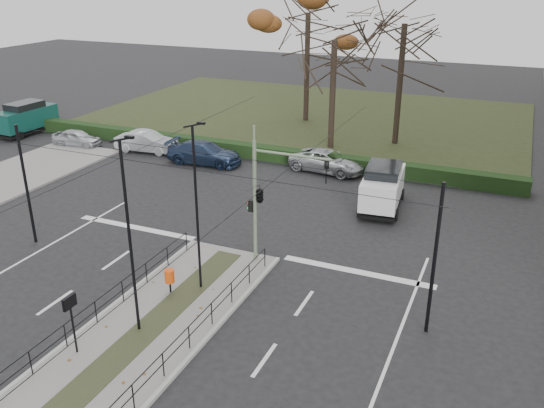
{
  "coord_description": "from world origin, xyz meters",
  "views": [
    {
      "loc": [
        11.48,
        -17.04,
        12.75
      ],
      "look_at": [
        1.21,
        6.76,
        2.01
      ],
      "focal_mm": 38.0,
      "sensor_mm": 36.0,
      "label": 1
    }
  ],
  "objects_px": {
    "white_van": "(383,186)",
    "streetlamp_median_far": "(197,208)",
    "streetlamp_median_near": "(130,237)",
    "rust_tree": "(308,13)",
    "parked_car_first": "(77,138)",
    "parked_car_third": "(204,153)",
    "parked_car_second": "(147,142)",
    "green_van": "(26,117)",
    "bare_tree_center": "(404,33)",
    "litter_bin": "(169,276)",
    "parked_car_fourth": "(328,161)",
    "traffic_light": "(262,193)",
    "info_panel": "(70,309)",
    "bare_tree_near": "(334,48)"
  },
  "relations": [
    {
      "from": "white_van",
      "to": "streetlamp_median_far",
      "type": "bearing_deg",
      "value": -112.28
    },
    {
      "from": "streetlamp_median_near",
      "to": "rust_tree",
      "type": "distance_m",
      "value": 33.3
    },
    {
      "from": "parked_car_first",
      "to": "streetlamp_median_near",
      "type": "bearing_deg",
      "value": -140.19
    },
    {
      "from": "parked_car_third",
      "to": "rust_tree",
      "type": "relative_size",
      "value": 0.44
    },
    {
      "from": "parked_car_second",
      "to": "green_van",
      "type": "xyz_separation_m",
      "value": [
        -11.92,
        0.36,
        0.57
      ]
    },
    {
      "from": "streetlamp_median_far",
      "to": "parked_car_second",
      "type": "height_order",
      "value": "streetlamp_median_far"
    },
    {
      "from": "green_van",
      "to": "white_van",
      "type": "bearing_deg",
      "value": -7.61
    },
    {
      "from": "bare_tree_center",
      "to": "parked_car_third",
      "type": "bearing_deg",
      "value": -138.38
    },
    {
      "from": "litter_bin",
      "to": "parked_car_fourth",
      "type": "bearing_deg",
      "value": 86.52
    },
    {
      "from": "parked_car_second",
      "to": "streetlamp_median_near",
      "type": "bearing_deg",
      "value": -152.08
    },
    {
      "from": "traffic_light",
      "to": "parked_car_third",
      "type": "bearing_deg",
      "value": 129.59
    },
    {
      "from": "parked_car_fourth",
      "to": "parked_car_third",
      "type": "bearing_deg",
      "value": 108.73
    },
    {
      "from": "info_panel",
      "to": "parked_car_first",
      "type": "height_order",
      "value": "info_panel"
    },
    {
      "from": "parked_car_fourth",
      "to": "rust_tree",
      "type": "xyz_separation_m",
      "value": [
        -6.01,
        12.12,
        8.47
      ]
    },
    {
      "from": "parked_car_third",
      "to": "rust_tree",
      "type": "xyz_separation_m",
      "value": [
        2.38,
        13.94,
        8.41
      ]
    },
    {
      "from": "streetlamp_median_near",
      "to": "streetlamp_median_far",
      "type": "bearing_deg",
      "value": 80.57
    },
    {
      "from": "rust_tree",
      "to": "bare_tree_near",
      "type": "relative_size",
      "value": 1.15
    },
    {
      "from": "parked_car_third",
      "to": "parked_car_fourth",
      "type": "relative_size",
      "value": 1.04
    },
    {
      "from": "parked_car_third",
      "to": "green_van",
      "type": "relative_size",
      "value": 1.0
    },
    {
      "from": "traffic_light",
      "to": "info_panel",
      "type": "height_order",
      "value": "traffic_light"
    },
    {
      "from": "bare_tree_near",
      "to": "streetlamp_median_near",
      "type": "bearing_deg",
      "value": -88.32
    },
    {
      "from": "parked_car_first",
      "to": "green_van",
      "type": "bearing_deg",
      "value": 72.35
    },
    {
      "from": "traffic_light",
      "to": "parked_car_third",
      "type": "distance_m",
      "value": 15.4
    },
    {
      "from": "info_panel",
      "to": "traffic_light",
      "type": "bearing_deg",
      "value": 70.19
    },
    {
      "from": "parked_car_fourth",
      "to": "bare_tree_center",
      "type": "relative_size",
      "value": 0.43
    },
    {
      "from": "traffic_light",
      "to": "parked_car_fourth",
      "type": "relative_size",
      "value": 1.12
    },
    {
      "from": "streetlamp_median_far",
      "to": "parked_car_fourth",
      "type": "bearing_deg",
      "value": 89.67
    },
    {
      "from": "parked_car_second",
      "to": "green_van",
      "type": "height_order",
      "value": "green_van"
    },
    {
      "from": "info_panel",
      "to": "streetlamp_median_far",
      "type": "bearing_deg",
      "value": 72.07
    },
    {
      "from": "litter_bin",
      "to": "parked_car_first",
      "type": "relative_size",
      "value": 0.28
    },
    {
      "from": "traffic_light",
      "to": "parked_car_second",
      "type": "bearing_deg",
      "value": 140.26
    },
    {
      "from": "streetlamp_median_far",
      "to": "streetlamp_median_near",
      "type": "bearing_deg",
      "value": -99.43
    },
    {
      "from": "info_panel",
      "to": "streetlamp_median_far",
      "type": "xyz_separation_m",
      "value": [
        1.82,
        5.61,
        1.88
      ]
    },
    {
      "from": "traffic_light",
      "to": "rust_tree",
      "type": "distance_m",
      "value": 27.24
    },
    {
      "from": "streetlamp_median_near",
      "to": "green_van",
      "type": "distance_m",
      "value": 31.78
    },
    {
      "from": "streetlamp_median_near",
      "to": "white_van",
      "type": "xyz_separation_m",
      "value": [
        5.5,
        15.56,
        -2.67
      ]
    },
    {
      "from": "streetlamp_median_near",
      "to": "parked_car_first",
      "type": "relative_size",
      "value": 2.0
    },
    {
      "from": "rust_tree",
      "to": "white_van",
      "type": "bearing_deg",
      "value": -57.4
    },
    {
      "from": "litter_bin",
      "to": "white_van",
      "type": "relative_size",
      "value": 0.21
    },
    {
      "from": "info_panel",
      "to": "parked_car_fourth",
      "type": "relative_size",
      "value": 0.45
    },
    {
      "from": "rust_tree",
      "to": "litter_bin",
      "type": "bearing_deg",
      "value": -80.58
    },
    {
      "from": "parked_car_fourth",
      "to": "green_van",
      "type": "xyz_separation_m",
      "value": [
        -25.56,
        -0.73,
        0.63
      ]
    },
    {
      "from": "info_panel",
      "to": "white_van",
      "type": "bearing_deg",
      "value": 69.08
    },
    {
      "from": "traffic_light",
      "to": "bare_tree_center",
      "type": "relative_size",
      "value": 0.49
    },
    {
      "from": "bare_tree_near",
      "to": "bare_tree_center",
      "type": "bearing_deg",
      "value": 35.17
    },
    {
      "from": "bare_tree_near",
      "to": "parked_car_first",
      "type": "bearing_deg",
      "value": -158.21
    },
    {
      "from": "parked_car_fourth",
      "to": "white_van",
      "type": "relative_size",
      "value": 1.03
    },
    {
      "from": "traffic_light",
      "to": "parked_car_first",
      "type": "xyz_separation_m",
      "value": [
        -20.65,
        11.47,
        -2.82
      ]
    },
    {
      "from": "traffic_light",
      "to": "litter_bin",
      "type": "bearing_deg",
      "value": -119.78
    },
    {
      "from": "green_van",
      "to": "bare_tree_center",
      "type": "xyz_separation_m",
      "value": [
        28.37,
        8.85,
        6.96
      ]
    }
  ]
}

